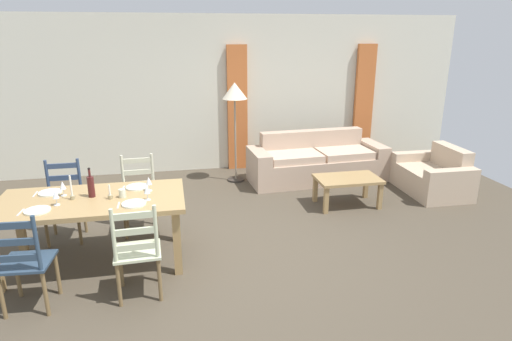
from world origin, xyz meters
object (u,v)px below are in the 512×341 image
dining_chair_near_right (137,251)px  wine_bottle (91,186)px  wine_glass_near_right (147,190)px  dining_chair_far_left (64,201)px  wine_glass_far_left (63,186)px  dining_chair_near_left (24,262)px  standing_lamp (235,97)px  coffee_table (348,182)px  coffee_cup_primary (122,193)px  dining_chair_far_right (139,194)px  wine_glass_far_right (149,181)px  wine_glass_near_left (56,195)px  dining_table (92,206)px  armchair_upholstered (435,177)px  couch (316,162)px

dining_chair_near_right → wine_bottle: (-0.48, 0.79, 0.39)m
wine_glass_near_right → dining_chair_far_left: bearing=139.3°
wine_bottle → wine_glass_far_left: (-0.30, 0.09, -0.01)m
dining_chair_near_left → standing_lamp: (2.36, 3.18, 0.93)m
coffee_table → dining_chair_near_left: bearing=-154.7°
dining_chair_far_left → coffee_cup_primary: 1.11m
dining_chair_near_right → dining_chair_far_right: same height
dining_chair_near_left → wine_glass_far_right: (1.06, 0.86, 0.38)m
coffee_cup_primary → standing_lamp: size_ratio=0.05×
dining_chair_near_right → dining_chair_far_left: size_ratio=1.00×
wine_glass_near_left → dining_table: bearing=21.5°
dining_chair_near_left → wine_bottle: size_ratio=3.04×
dining_chair_far_left → armchair_upholstered: bearing=6.1°
dining_chair_near_right → wine_glass_far_right: dining_chair_near_right is taller
wine_bottle → wine_glass_near_right: wine_bottle is taller
coffee_cup_primary → armchair_upholstered: size_ratio=0.08×
dining_chair_far_left → wine_glass_near_right: 1.40m
dining_chair_near_left → dining_table: bearing=57.5°
dining_chair_near_right → dining_chair_far_left: bearing=122.6°
dining_table → dining_chair_near_right: 0.90m
wine_glass_far_left → wine_glass_far_right: size_ratio=1.00×
wine_glass_near_right → wine_glass_far_left: bearing=160.9°
dining_chair_far_left → coffee_table: dining_chair_far_left is taller
wine_glass_far_left → wine_glass_far_right: (0.88, -0.03, 0.00)m
armchair_upholstered → couch: bearing=149.2°
wine_glass_near_left → coffee_cup_primary: wine_glass_near_left is taller
wine_glass_near_right → wine_glass_far_left: same height
wine_glass_near_left → dining_chair_far_right: bearing=51.0°
couch → armchair_upholstered: (1.62, -0.97, -0.04)m
dining_chair_near_right → wine_glass_far_right: bearing=83.2°
wine_glass_far_left → wine_glass_far_right: 0.88m
wine_bottle → wine_glass_near_left: size_ratio=1.96×
dining_chair_far_left → coffee_table: size_ratio=1.07×
dining_chair_near_left → wine_glass_far_right: 1.42m
dining_table → dining_chair_near_left: (-0.47, -0.74, -0.19)m
dining_chair_near_right → wine_glass_far_left: 1.23m
dining_chair_near_left → wine_glass_near_right: bearing=29.1°
wine_glass_near_left → standing_lamp: standing_lamp is taller
wine_glass_far_right → coffee_table: wine_glass_far_right is taller
dining_chair_near_right → standing_lamp: (1.40, 3.17, 0.93)m
dining_chair_far_right → couch: bearing=27.7°
dining_chair_near_left → standing_lamp: 4.07m
couch → coffee_table: size_ratio=2.58×
dining_chair_far_left → coffee_cup_primary: bearing=-44.2°
wine_glass_near_right → wine_glass_far_right: bearing=88.3°
wine_glass_far_left → dining_table: bearing=-26.9°
wine_glass_far_right → wine_glass_far_left: bearing=178.2°
couch → dining_chair_near_left: bearing=-141.1°
dining_chair_far_right → wine_glass_near_left: 1.21m
dining_chair_near_left → dining_chair_far_right: size_ratio=1.00×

